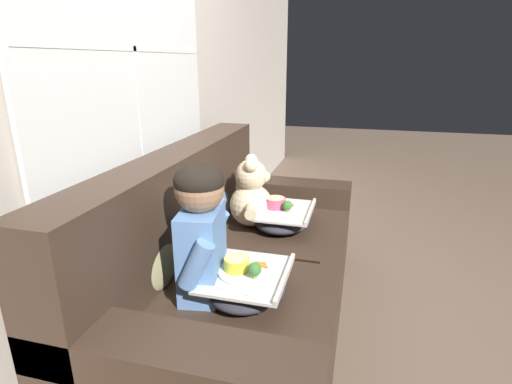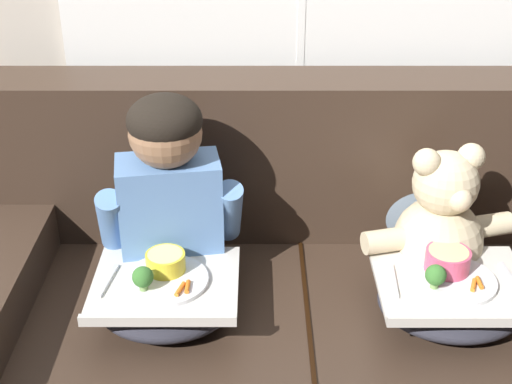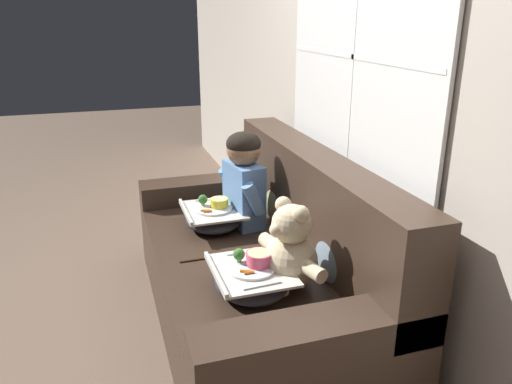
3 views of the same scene
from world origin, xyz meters
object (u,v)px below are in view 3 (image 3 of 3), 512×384
object	(u,v)px
lap_tray_teddy	(251,278)
child_figure	(244,175)
teddy_bear	(290,251)
throw_pillow_behind_child	(278,196)
couch	(262,269)
throw_pillow_behind_teddy	(334,249)
lap_tray_child	(213,217)

from	to	relation	value
lap_tray_teddy	child_figure	bearing A→B (deg)	166.11
teddy_bear	lap_tray_teddy	xyz separation A→B (m)	(-0.00, -0.18, -0.11)
throw_pillow_behind_child	lap_tray_teddy	size ratio (longest dim) A/B	0.85
couch	throw_pillow_behind_teddy	xyz separation A→B (m)	(0.38, 0.23, 0.27)
child_figure	lap_tray_child	xyz separation A→B (m)	(-0.00, -0.19, -0.24)
teddy_bear	lap_tray_child	bearing A→B (deg)	-166.45
child_figure	teddy_bear	distance (m)	0.77
teddy_bear	lap_tray_child	xyz separation A→B (m)	(-0.76, -0.18, -0.11)
couch	child_figure	world-z (taller)	child_figure
throw_pillow_behind_child	child_figure	bearing A→B (deg)	-89.96
teddy_bear	couch	bearing A→B (deg)	-179.35
couch	child_figure	size ratio (longest dim) A/B	3.45
throw_pillow_behind_teddy	teddy_bear	world-z (taller)	teddy_bear
couch	lap_tray_teddy	distance (m)	0.46
throw_pillow_behind_teddy	child_figure	distance (m)	0.81
throw_pillow_behind_teddy	lap_tray_teddy	size ratio (longest dim) A/B	0.85
couch	child_figure	xyz separation A→B (m)	(-0.38, 0.01, 0.42)
teddy_bear	lap_tray_child	world-z (taller)	teddy_bear
child_figure	lap_tray_child	bearing A→B (deg)	-90.25
throw_pillow_behind_teddy	lap_tray_teddy	bearing A→B (deg)	-90.17
child_figure	lap_tray_teddy	world-z (taller)	child_figure
couch	teddy_bear	bearing A→B (deg)	0.65
throw_pillow_behind_teddy	throw_pillow_behind_child	bearing A→B (deg)	180.00
throw_pillow_behind_child	lap_tray_child	world-z (taller)	throw_pillow_behind_child
lap_tray_teddy	couch	bearing A→B (deg)	154.75
throw_pillow_behind_child	throw_pillow_behind_teddy	world-z (taller)	same
couch	throw_pillow_behind_child	xyz separation A→B (m)	(-0.38, 0.23, 0.27)
child_figure	teddy_bear	size ratio (longest dim) A/B	1.25
couch	throw_pillow_behind_teddy	distance (m)	0.52
throw_pillow_behind_teddy	child_figure	bearing A→B (deg)	-163.88
couch	throw_pillow_behind_child	size ratio (longest dim) A/B	5.71
couch	lap_tray_teddy	size ratio (longest dim) A/B	4.85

